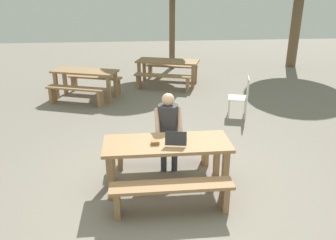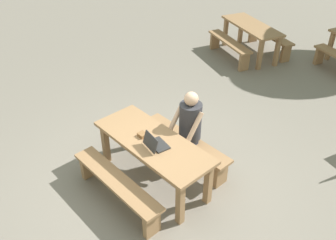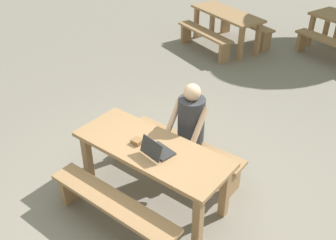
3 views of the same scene
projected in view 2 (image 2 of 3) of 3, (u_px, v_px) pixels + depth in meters
The scene contains 10 objects.
ground_plane at pixel (154, 179), 5.46m from camera, with size 30.00×30.00×0.00m, color gray.
picnic_table_front at pixel (153, 147), 5.10m from camera, with size 1.86×0.73×0.75m.
bench_near at pixel (117, 185), 4.91m from camera, with size 1.66×0.30×0.44m.
bench_far at pixel (186, 144), 5.64m from camera, with size 1.66×0.30×0.44m.
laptop at pixel (155, 144), 4.89m from camera, with size 0.35×0.31×0.21m.
small_pouch at pixel (142, 135), 5.10m from camera, with size 0.12×0.11×0.05m.
person_seated at pixel (189, 125), 5.33m from camera, with size 0.44×0.42×1.29m.
picnic_table_rear at pixel (251, 30), 8.75m from camera, with size 1.86×1.21×0.78m.
bench_rear_south at pixel (229, 46), 8.73m from camera, with size 1.57×0.80×0.47m.
bench_rear_north at pixel (269, 38), 9.11m from camera, with size 1.57×0.80×0.47m.
Camera 2 is at (3.06, -2.53, 3.85)m, focal length 38.66 mm.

